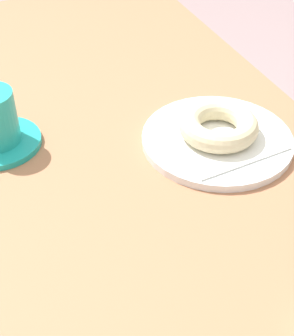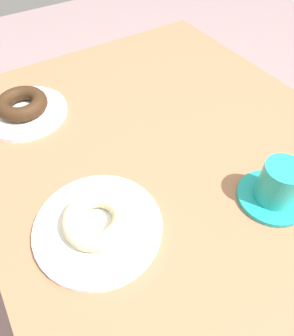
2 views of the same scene
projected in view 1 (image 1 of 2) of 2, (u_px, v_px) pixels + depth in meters
table at (71, 209)px, 0.80m from camera, size 1.29×0.81×0.77m
plate_sugar_ring at (217, 139)px, 0.76m from camera, size 0.23×0.23×0.01m
napkin_sugar_ring at (217, 135)px, 0.75m from camera, size 0.17×0.17×0.00m
donut_sugar_ring at (219, 126)px, 0.74m from camera, size 0.12×0.12×0.03m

